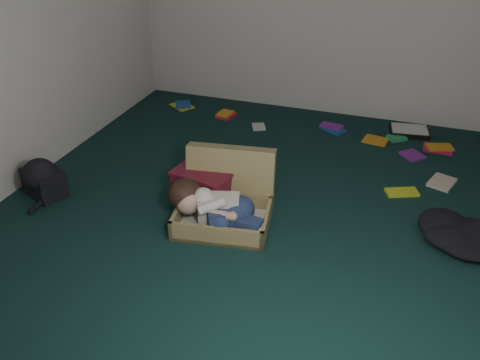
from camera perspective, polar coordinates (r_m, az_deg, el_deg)
The scene contains 10 objects.
floor at distance 4.24m, azimuth 0.66°, elevation -3.10°, with size 4.50×4.50×0.00m, color black.
wall_front at distance 1.88m, azimuth -21.53°, elevation -5.73°, with size 4.50×4.50×0.00m, color silver.
wall_left at distance 4.69m, azimuth -23.97°, elevation 15.11°, with size 4.50×4.50×0.00m, color silver.
suitcase at distance 4.05m, azimuth -1.57°, elevation -2.23°, with size 0.82×0.81×0.53m.
person at distance 3.89m, azimuth -2.84°, elevation -3.04°, with size 0.80×0.39×0.33m.
maroon_bin at distance 4.22m, azimuth -3.88°, elevation -0.75°, with size 0.54×0.45×0.33m.
backpack at distance 4.66m, azimuth -21.13°, elevation -0.15°, with size 0.44×0.35×0.26m, color black, non-canonical shape.
clothing_pile at distance 4.19m, azimuth 23.96°, elevation -5.34°, with size 0.48×0.39×0.15m, color black, non-canonical shape.
paper_tray at distance 5.79m, azimuth 18.47°, elevation 5.24°, with size 0.45×0.36×0.06m.
book_scatter at distance 5.41m, azimuth 11.09°, elevation 4.31°, with size 3.19×1.40×0.02m.
Camera 1 is at (1.11, -3.35, 2.35)m, focal length 38.00 mm.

